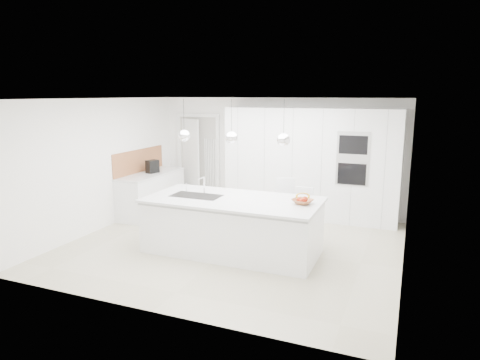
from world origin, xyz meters
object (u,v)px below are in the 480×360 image
at_px(fruit_bowl, 303,202).
at_px(espresso_machine, 152,166).
at_px(bar_stool_left, 282,210).
at_px(island_base, 232,227).
at_px(bar_stool_right, 302,217).

height_order(fruit_bowl, espresso_machine, espresso_machine).
bearing_deg(bar_stool_left, fruit_bowl, -76.75).
xyz_separation_m(island_base, fruit_bowl, (1.14, 0.14, 0.51)).
bearing_deg(espresso_machine, fruit_bowl, -2.91).
bearing_deg(bar_stool_right, espresso_machine, 169.86).
xyz_separation_m(fruit_bowl, bar_stool_right, (-0.16, 0.66, -0.44)).
relative_size(island_base, espresso_machine, 10.08).
bearing_deg(bar_stool_left, espresso_machine, 145.43).
distance_m(island_base, espresso_machine, 3.02).
bearing_deg(bar_stool_right, bar_stool_left, 169.76).
relative_size(fruit_bowl, bar_stool_left, 0.28).
distance_m(fruit_bowl, bar_stool_left, 0.99).
distance_m(island_base, bar_stool_left, 1.07).
xyz_separation_m(espresso_machine, bar_stool_right, (3.51, -0.74, -0.54)).
xyz_separation_m(fruit_bowl, bar_stool_left, (-0.54, 0.74, -0.39)).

